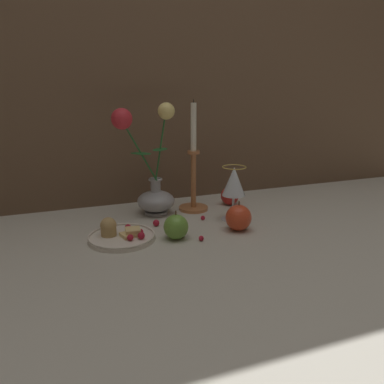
# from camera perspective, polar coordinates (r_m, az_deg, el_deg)

# --- Properties ---
(ground_plane) EXTENTS (2.40, 2.40, 0.00)m
(ground_plane) POSITION_cam_1_polar(r_m,az_deg,el_deg) (1.16, -0.64, -4.89)
(ground_plane) COLOR #B7B2A3
(ground_plane) RESTS_ON ground
(wall_back) EXTENTS (2.40, 0.04, 1.20)m
(wall_back) POSITION_cam_1_polar(r_m,az_deg,el_deg) (1.38, -5.26, 23.68)
(wall_back) COLOR brown
(wall_back) RESTS_ON ground_plane
(vase) EXTENTS (0.20, 0.12, 0.36)m
(vase) POSITION_cam_1_polar(r_m,az_deg,el_deg) (1.21, -6.16, 1.96)
(vase) COLOR #A3A3A8
(vase) RESTS_ON ground_plane
(plate_with_pastries) EXTENTS (0.18, 0.18, 0.06)m
(plate_with_pastries) POSITION_cam_1_polar(r_m,az_deg,el_deg) (1.06, -10.89, -6.40)
(plate_with_pastries) COLOR silver
(plate_with_pastries) RESTS_ON ground_plane
(wine_glass) EXTENTS (0.07, 0.07, 0.17)m
(wine_glass) POSITION_cam_1_polar(r_m,az_deg,el_deg) (1.17, 6.39, 1.28)
(wine_glass) COLOR silver
(wine_glass) RESTS_ON ground_plane
(candlestick) EXTENTS (0.10, 0.10, 0.37)m
(candlestick) POSITION_cam_1_polar(r_m,az_deg,el_deg) (1.26, 0.22, 2.04)
(candlestick) COLOR #B77042
(candlestick) RESTS_ON ground_plane
(apple_beside_vase) EXTENTS (0.07, 0.07, 0.08)m
(apple_beside_vase) POSITION_cam_1_polar(r_m,az_deg,el_deg) (1.04, -2.45, -5.32)
(apple_beside_vase) COLOR #669938
(apple_beside_vase) RESTS_ON ground_plane
(apple_near_glass) EXTENTS (0.07, 0.07, 0.08)m
(apple_near_glass) POSITION_cam_1_polar(r_m,az_deg,el_deg) (1.34, 5.79, -0.56)
(apple_near_glass) COLOR red
(apple_near_glass) RESTS_ON ground_plane
(apple_at_table_edge) EXTENTS (0.08, 0.08, 0.09)m
(apple_at_table_edge) POSITION_cam_1_polar(r_m,az_deg,el_deg) (1.10, 7.10, -3.90)
(apple_at_table_edge) COLOR #D14223
(apple_at_table_edge) RESTS_ON ground_plane
(berry_near_plate) EXTENTS (0.02, 0.02, 0.02)m
(berry_near_plate) POSITION_cam_1_polar(r_m,az_deg,el_deg) (1.14, -5.49, -4.71)
(berry_near_plate) COLOR #AD192D
(berry_near_plate) RESTS_ON ground_plane
(berry_front_center) EXTENTS (0.01, 0.01, 0.01)m
(berry_front_center) POSITION_cam_1_polar(r_m,az_deg,el_deg) (1.19, 1.66, -3.96)
(berry_front_center) COLOR #AD192D
(berry_front_center) RESTS_ON ground_plane
(berry_by_glass_stem) EXTENTS (0.01, 0.01, 0.01)m
(berry_by_glass_stem) POSITION_cam_1_polar(r_m,az_deg,el_deg) (1.03, 1.41, -7.06)
(berry_by_glass_stem) COLOR #AD192D
(berry_by_glass_stem) RESTS_ON ground_plane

